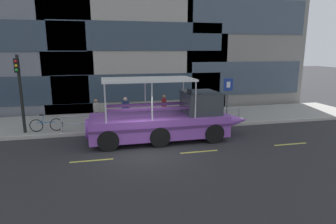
# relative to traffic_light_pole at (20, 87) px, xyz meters

# --- Properties ---
(ground_plane) EXTENTS (120.00, 120.00, 0.00)m
(ground_plane) POSITION_rel_traffic_light_pole_xyz_m (6.05, -3.70, -2.71)
(ground_plane) COLOR #2B2B2D
(sidewalk) EXTENTS (32.00, 4.80, 0.18)m
(sidewalk) POSITION_rel_traffic_light_pole_xyz_m (6.05, 1.90, -2.62)
(sidewalk) COLOR #99968E
(sidewalk) RESTS_ON ground_plane
(curb_edge) EXTENTS (32.00, 0.18, 0.18)m
(curb_edge) POSITION_rel_traffic_light_pole_xyz_m (6.05, -0.59, -2.62)
(curb_edge) COLOR #B2ADA3
(curb_edge) RESTS_ON ground_plane
(lane_centreline) EXTENTS (25.80, 0.12, 0.01)m
(lane_centreline) POSITION_rel_traffic_light_pole_xyz_m (6.05, -4.47, -2.71)
(lane_centreline) COLOR #DBD64C
(lane_centreline) RESTS_ON ground_plane
(curb_guardrail) EXTENTS (10.70, 0.09, 0.86)m
(curb_guardrail) POSITION_rel_traffic_light_pole_xyz_m (7.24, -0.25, -1.95)
(curb_guardrail) COLOR #9EA0A8
(curb_guardrail) RESTS_ON sidewalk
(traffic_light_pole) EXTENTS (0.24, 0.46, 4.18)m
(traffic_light_pole) POSITION_rel_traffic_light_pole_xyz_m (0.00, 0.00, 0.00)
(traffic_light_pole) COLOR black
(traffic_light_pole) RESTS_ON sidewalk
(parking_sign) EXTENTS (0.60, 0.12, 2.69)m
(parking_sign) POSITION_rel_traffic_light_pole_xyz_m (11.85, 0.04, -0.70)
(parking_sign) COLOR #4C4F54
(parking_sign) RESTS_ON sidewalk
(leaned_bicycle) EXTENTS (1.74, 0.46, 0.96)m
(leaned_bicycle) POSITION_rel_traffic_light_pole_xyz_m (1.11, 0.05, -2.15)
(leaned_bicycle) COLOR black
(leaned_bicycle) RESTS_ON sidewalk
(duck_tour_boat) EXTENTS (8.68, 2.53, 3.21)m
(duck_tour_boat) POSITION_rel_traffic_light_pole_xyz_m (7.50, -2.29, -1.66)
(duck_tour_boat) COLOR purple
(duck_tour_boat) RESTS_ON ground_plane
(pedestrian_near_bow) EXTENTS (0.44, 0.31, 1.70)m
(pedestrian_near_bow) POSITION_rel_traffic_light_pole_xyz_m (10.06, 0.46, -1.50)
(pedestrian_near_bow) COLOR #1E2338
(pedestrian_near_bow) RESTS_ON sidewalk
(pedestrian_mid_left) EXTENTS (0.26, 0.47, 1.67)m
(pedestrian_mid_left) POSITION_rel_traffic_light_pole_xyz_m (7.98, 1.02, -1.52)
(pedestrian_mid_left) COLOR #1E2338
(pedestrian_mid_left) RESTS_ON sidewalk
(pedestrian_mid_right) EXTENTS (0.47, 0.26, 1.67)m
(pedestrian_mid_right) POSITION_rel_traffic_light_pole_xyz_m (5.53, 0.59, -1.52)
(pedestrian_mid_right) COLOR black
(pedestrian_mid_right) RESTS_ON sidewalk
(pedestrian_near_stern) EXTENTS (0.32, 0.37, 1.57)m
(pedestrian_near_stern) POSITION_rel_traffic_light_pole_xyz_m (3.81, 0.87, -1.58)
(pedestrian_near_stern) COLOR black
(pedestrian_near_stern) RESTS_ON sidewalk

